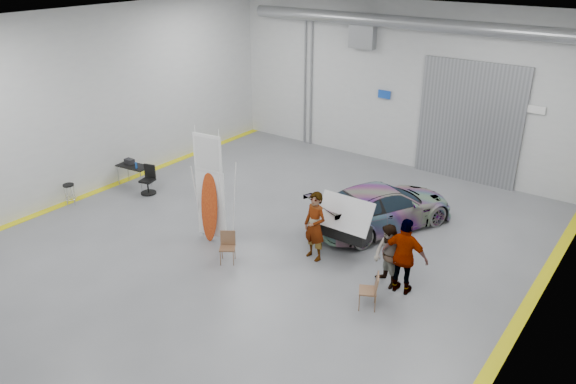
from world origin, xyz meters
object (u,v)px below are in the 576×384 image
Objects in this scene: folding_chair_far at (368,297)px; office_chair at (149,181)px; sedan_car at (382,207)px; person_a at (315,226)px; folding_chair_near at (228,253)px; shop_stool at (70,195)px; person_c at (405,257)px; work_table at (132,165)px; surfboard_display at (209,196)px; person_b at (388,256)px.

office_chair is (-9.11, 1.40, 0.15)m from folding_chair_far.
sedan_car is 2.39× the size of person_a.
folding_chair_near is 6.50m from shop_stool.
person_c reaches higher than work_table.
person_a is 2.61m from person_c.
folding_chair_near is 1.17× the size of shop_stool.
office_chair is (1.34, 2.13, 0.07)m from shop_stool.
sedan_car is at bearing 26.27° from folding_chair_near.
office_chair is at bearing 57.73° from shop_stool.
person_c is at bearing 0.95° from surfboard_display.
folding_chair_near is at bearing -35.06° from office_chair.
person_a is 8.45m from shop_stool.
surfboard_display is (-5.57, -0.80, 0.37)m from person_c.
person_b is (1.56, -2.72, 0.15)m from sedan_car.
folding_chair_far is 10.25m from work_table.
person_b is 1.68× the size of office_chair.
work_table reaches higher than folding_chair_near.
folding_chair_far is 0.72× the size of work_table.
surfboard_display is 2.73× the size of work_table.
folding_chair_far reaches higher than folding_chair_near.
person_a reaches higher than person_b.
shop_stool is (-8.22, -1.86, -0.60)m from person_a.
folding_chair_near is 6.49m from work_table.
surfboard_display reaches higher than person_c.
folding_chair_near is (-3.88, -1.49, -0.55)m from person_b.
sedan_car is 4.70× the size of office_chair.
work_table is at bearing -171.38° from person_a.
person_a is 0.58× the size of surfboard_display.
sedan_car is 3.42m from person_c.
person_b is at bearing 10.78° from person_a.
sedan_car is at bearing 27.26° from shop_stool.
person_b is 2.28× the size of shop_stool.
person_b reaches higher than shop_stool.
sedan_car is at bearing 2.07° from office_chair.
folding_chair_near is at bearing 2.91° from shop_stool.
person_b reaches higher than office_chair.
sedan_car is at bearing 148.13° from person_b.
office_chair is (-9.48, 0.34, -0.55)m from person_c.
work_table reaches higher than folding_chair_far.
sedan_car is 3.14m from person_b.
person_a is at bearing 100.76° from sedan_car.
surfboard_display reaches higher than work_table.
work_table is (-8.49, -2.24, 0.07)m from sedan_car.
folding_chair_far is at bearing 136.59° from sedan_car.
office_chair is (-5.15, 1.80, 0.17)m from folding_chair_near.
folding_chair_near reaches higher than shop_stool.
sedan_car reaches higher than shop_stool.
surfboard_display reaches higher than folding_chair_near.
person_c is (2.60, -0.07, 0.02)m from person_a.
person_c is 2.33× the size of folding_chair_near.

